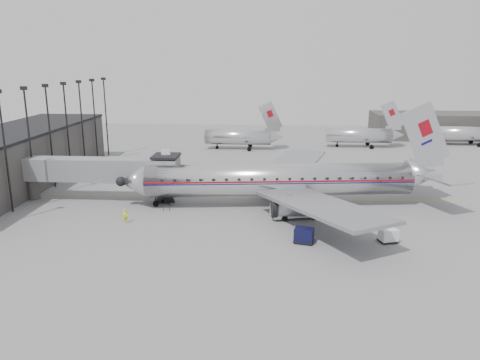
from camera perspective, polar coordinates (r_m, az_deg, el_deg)
The scene contains 14 objects.
ground at distance 59.40m, azimuth -1.11°, elevation -3.81°, with size 160.00×160.00×0.00m, color slate.
terminal at distance 78.11m, azimuth -26.17°, elevation 2.19°, with size 12.00×46.00×8.00m, color #3C3936.
hangar at distance 123.92m, azimuth 22.75°, elevation 6.15°, with size 30.00×12.00×6.00m, color #3C3936.
apron_line at distance 64.95m, azimuth 1.97°, elevation -2.19°, with size 0.15×60.00×0.01m, color gold.
jet_bridge at distance 65.21m, azimuth -15.60°, elevation 1.13°, with size 21.00×6.20×7.10m.
floodlight_masts at distance 77.04m, azimuth -21.23°, elevation 5.86°, with size 0.90×42.25×15.25m.
distant_aircraft_near at distance 99.68m, azimuth -0.12°, elevation 5.33°, with size 16.39×3.20×10.26m.
distant_aircraft_mid at distance 105.21m, azimuth 14.37°, elevation 5.37°, with size 16.39×3.20×10.26m.
distant_aircraft_far at distance 115.80m, azimuth 25.81°, elevation 5.18°, with size 16.39×3.20×10.26m.
airliner at distance 61.24m, azimuth 5.52°, elevation 0.03°, with size 43.04×39.69×13.63m.
service_van at distance 56.93m, azimuth 6.89°, elevation -3.21°, with size 6.22×3.60×2.75m.
baggage_cart_navy at distance 49.64m, azimuth 7.80°, elevation -6.68°, with size 2.35×2.00×1.59m.
baggage_cart_white at distance 51.79m, azimuth 17.64°, elevation -6.43°, with size 2.17×1.87×1.46m.
ramp_worker at distance 56.57m, azimuth -13.81°, elevation -4.28°, with size 0.63×0.41×1.73m, color yellow.
Camera 1 is at (4.81, -56.17, 18.72)m, focal length 35.00 mm.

